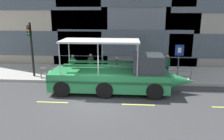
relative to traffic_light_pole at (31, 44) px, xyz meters
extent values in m
plane|color=#3D3D3F|center=(5.33, -3.98, -2.61)|extent=(120.00, 120.00, 0.00)
cube|color=#A8A59E|center=(5.33, 1.62, -2.52)|extent=(32.00, 4.80, 0.18)
cube|color=#B2ADA3|center=(5.33, -0.87, -2.52)|extent=(32.00, 0.18, 0.18)
cube|color=#DBD64C|center=(2.93, -4.45, -2.61)|extent=(1.80, 0.12, 0.01)
cube|color=#DBD64C|center=(7.73, -4.45, -2.61)|extent=(1.80, 0.12, 0.01)
cube|color=#4C5660|center=(-1.66, 4.39, -0.54)|extent=(12.67, 0.06, 2.28)
cube|color=#4C5660|center=(6.73, 4.39, -0.43)|extent=(12.21, 0.06, 2.40)
cube|color=#4C5660|center=(15.50, 4.39, -0.64)|extent=(9.51, 0.06, 2.17)
cylinder|color=gray|center=(6.15, -0.53, -1.66)|extent=(10.74, 0.07, 0.07)
cylinder|color=gray|center=(6.15, -0.53, -2.04)|extent=(10.74, 0.06, 0.06)
cylinder|color=gray|center=(0.78, -0.53, -2.04)|extent=(0.09, 0.09, 0.77)
cylinder|color=gray|center=(2.57, -0.53, -2.04)|extent=(0.09, 0.09, 0.77)
cylinder|color=gray|center=(4.36, -0.53, -2.04)|extent=(0.09, 0.09, 0.77)
cylinder|color=gray|center=(6.15, -0.53, -2.04)|extent=(0.09, 0.09, 0.77)
cylinder|color=gray|center=(7.94, -0.53, -2.04)|extent=(0.09, 0.09, 0.77)
cylinder|color=gray|center=(9.73, -0.53, -2.04)|extent=(0.09, 0.09, 0.77)
cylinder|color=gray|center=(11.52, -0.53, -2.04)|extent=(0.09, 0.09, 0.77)
cylinder|color=black|center=(0.00, 0.07, -0.43)|extent=(0.16, 0.16, 4.00)
cube|color=black|center=(0.00, -0.13, 1.02)|extent=(0.24, 0.20, 0.72)
sphere|color=red|center=(0.00, -0.24, 1.24)|extent=(0.14, 0.14, 0.14)
sphere|color=gold|center=(0.00, -0.24, 1.02)|extent=(0.14, 0.14, 0.14)
sphere|color=green|center=(0.00, -0.24, 0.80)|extent=(0.14, 0.14, 0.14)
cylinder|color=#4C4F54|center=(10.71, 0.01, -1.19)|extent=(0.08, 0.08, 2.48)
cube|color=navy|center=(10.71, -0.04, -0.30)|extent=(0.60, 0.04, 0.76)
cube|color=white|center=(10.71, -0.06, -0.30)|extent=(0.24, 0.01, 0.36)
cube|color=#2D9351|center=(5.97, -2.49, -1.79)|extent=(7.22, 2.39, 1.09)
cone|color=#2D9351|center=(10.39, -2.49, -1.79)|extent=(1.62, 1.03, 1.03)
cylinder|color=#2D9351|center=(2.36, -2.49, -1.79)|extent=(0.36, 1.03, 1.03)
cube|color=#19512C|center=(5.97, -3.71, -1.65)|extent=(7.22, 0.04, 0.12)
sphere|color=white|center=(10.80, -2.49, -1.74)|extent=(0.22, 0.22, 0.22)
cube|color=#33383D|center=(8.31, -2.49, -0.71)|extent=(1.81, 2.01, 1.08)
cube|color=silver|center=(5.43, -2.49, 0.62)|extent=(4.69, 2.20, 0.10)
cylinder|color=#B2B2B7|center=(7.65, -1.44, -0.34)|extent=(0.07, 0.07, 1.82)
cylinder|color=#B2B2B7|center=(7.65, -3.54, -0.34)|extent=(0.07, 0.07, 1.82)
cylinder|color=#B2B2B7|center=(5.43, -1.44, -0.34)|extent=(0.07, 0.07, 1.82)
cylinder|color=#B2B2B7|center=(5.43, -3.54, -0.34)|extent=(0.07, 0.07, 1.82)
cylinder|color=#B2B2B7|center=(3.20, -1.44, -0.34)|extent=(0.07, 0.07, 1.82)
cylinder|color=#B2B2B7|center=(3.20, -3.54, -0.34)|extent=(0.07, 0.07, 1.82)
cube|color=#19512C|center=(5.43, -1.92, -0.80)|extent=(4.32, 0.28, 0.12)
cube|color=#19512C|center=(5.43, -3.06, -0.80)|extent=(4.32, 0.28, 0.12)
cylinder|color=black|center=(8.68, -1.39, -2.11)|extent=(1.00, 0.28, 1.00)
cylinder|color=black|center=(8.68, -3.59, -2.11)|extent=(1.00, 0.28, 1.00)
cylinder|color=black|center=(5.79, -1.39, -2.11)|extent=(1.00, 0.28, 1.00)
cylinder|color=black|center=(5.79, -3.59, -2.11)|extent=(1.00, 0.28, 1.00)
cylinder|color=black|center=(3.26, -1.39, -2.11)|extent=(1.00, 0.28, 1.00)
cylinder|color=black|center=(3.26, -3.59, -2.11)|extent=(1.00, 0.28, 1.00)
cylinder|color=#1E2338|center=(10.06, 0.45, -2.01)|extent=(0.11, 0.11, 0.84)
cylinder|color=#1E2338|center=(9.96, 0.58, -2.01)|extent=(0.11, 0.11, 0.84)
cube|color=#236B47|center=(10.01, 0.51, -1.29)|extent=(0.34, 0.36, 0.59)
cylinder|color=#236B47|center=(10.14, 0.35, -1.32)|extent=(0.07, 0.07, 0.53)
cylinder|color=#236B47|center=(9.88, 0.67, -1.32)|extent=(0.07, 0.07, 0.53)
sphere|color=tan|center=(10.01, 0.51, -0.86)|extent=(0.23, 0.23, 0.23)
cylinder|color=#1E2338|center=(6.29, 0.30, -2.05)|extent=(0.10, 0.10, 0.76)
cylinder|color=#1E2338|center=(6.28, 0.45, -2.05)|extent=(0.10, 0.10, 0.76)
cube|color=#38383D|center=(6.29, 0.37, -1.40)|extent=(0.19, 0.30, 0.54)
cylinder|color=#38383D|center=(6.31, 0.19, -1.43)|extent=(0.07, 0.07, 0.48)
cylinder|color=#38383D|center=(6.27, 0.56, -1.43)|extent=(0.07, 0.07, 0.48)
sphere|color=tan|center=(6.29, 0.37, -1.01)|extent=(0.21, 0.21, 0.21)
cylinder|color=#1E2338|center=(4.42, 0.23, -2.00)|extent=(0.11, 0.11, 0.87)
cylinder|color=#1E2338|center=(4.30, 0.10, -2.00)|extent=(0.11, 0.11, 0.87)
cube|color=#38383D|center=(4.36, 0.16, -1.26)|extent=(0.36, 0.37, 0.61)
cylinder|color=#38383D|center=(4.51, 0.32, -1.29)|extent=(0.08, 0.08, 0.55)
cylinder|color=#38383D|center=(4.21, 0.01, -1.29)|extent=(0.08, 0.08, 0.55)
sphere|color=#936B4C|center=(4.36, 0.16, -0.81)|extent=(0.24, 0.24, 0.24)
cylinder|color=#47423D|center=(3.05, 0.29, -2.02)|extent=(0.10, 0.10, 0.81)
cylinder|color=#47423D|center=(2.92, 0.38, -2.02)|extent=(0.10, 0.10, 0.81)
cube|color=#236B47|center=(2.98, 0.34, -1.33)|extent=(0.35, 0.32, 0.57)
cylinder|color=#236B47|center=(3.15, 0.22, -1.36)|extent=(0.07, 0.07, 0.52)
cylinder|color=#236B47|center=(2.82, 0.45, -1.36)|extent=(0.07, 0.07, 0.52)
sphere|color=#936B4C|center=(2.98, 0.34, -0.91)|extent=(0.22, 0.22, 0.22)
camera|label=1|loc=(7.12, -15.83, 2.28)|focal=35.82mm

